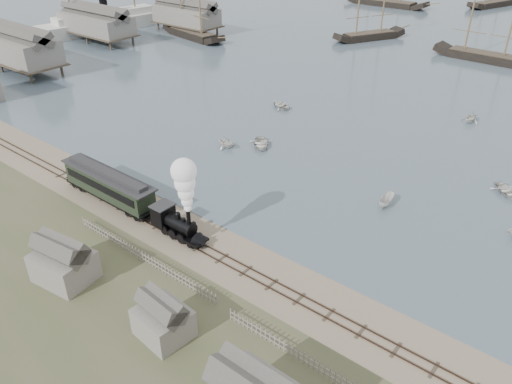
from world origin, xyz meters
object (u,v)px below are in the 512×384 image
Objects in this scene: locomotive at (183,206)px; steamship at (104,11)px; beached_dinghy at (134,193)px; passenger_coach at (109,184)px.

steamship is at bearing 147.75° from locomotive.
beached_dinghy is 0.08× the size of steamship.
beached_dinghy is at bearing 63.60° from passenger_coach.
steamship is at bearing 83.28° from beached_dinghy.
steamship is (-72.16, 50.05, 4.46)m from beached_dinghy.
beached_dinghy is at bearing 167.71° from locomotive.
beached_dinghy is at bearing -117.52° from steamship.
steamship is (-70.98, 52.43, 2.66)m from passenger_coach.
passenger_coach reaches higher than beached_dinghy.
locomotive reaches higher than beached_dinghy.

